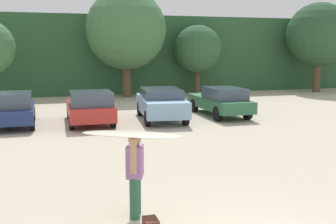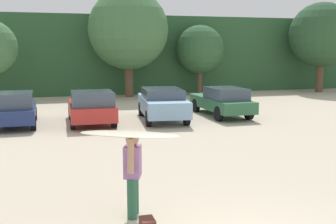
% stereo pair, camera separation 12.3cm
% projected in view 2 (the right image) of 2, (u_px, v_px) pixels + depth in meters
% --- Properties ---
extents(hillside_ridge, '(108.00, 12.00, 5.81)m').
position_uv_depth(hillside_ridge, '(90.00, 54.00, 35.26)').
color(hillside_ridge, '#2D5633').
rests_on(hillside_ridge, ground_plane).
extents(tree_center, '(5.56, 5.56, 7.46)m').
position_uv_depth(tree_center, '(128.00, 30.00, 28.47)').
color(tree_center, brown).
rests_on(tree_center, ground_plane).
extents(tree_center_left, '(3.55, 3.55, 5.11)m').
position_uv_depth(tree_center_left, '(200.00, 49.00, 30.43)').
color(tree_center_left, brown).
rests_on(tree_center_left, ground_plane).
extents(tree_far_right, '(4.95, 4.95, 6.91)m').
position_uv_depth(tree_far_right, '(322.00, 35.00, 31.71)').
color(tree_far_right, brown).
rests_on(tree_far_right, ground_plane).
extents(parked_car_navy, '(1.82, 3.99, 1.52)m').
position_uv_depth(parked_car_navy, '(15.00, 109.00, 17.92)').
color(parked_car_navy, navy).
rests_on(parked_car_navy, ground_plane).
extents(parked_car_red, '(1.99, 4.27, 1.54)m').
position_uv_depth(parked_car_red, '(91.00, 107.00, 18.49)').
color(parked_car_red, '#B72D28').
rests_on(parked_car_red, ground_plane).
extents(parked_car_sky_blue, '(2.34, 4.61, 1.50)m').
position_uv_depth(parked_car_sky_blue, '(162.00, 103.00, 19.46)').
color(parked_car_sky_blue, '#84ADD1').
rests_on(parked_car_sky_blue, ground_plane).
extents(parked_car_forest_green, '(1.83, 4.67, 1.47)m').
position_uv_depth(parked_car_forest_green, '(222.00, 101.00, 20.67)').
color(parked_car_forest_green, '#2D6642').
rests_on(parked_car_forest_green, ground_plane).
extents(person_adult, '(0.44, 0.72, 1.72)m').
position_uv_depth(person_adult, '(133.00, 170.00, 8.21)').
color(person_adult, '#26593F').
rests_on(person_adult, ground_plane).
extents(surfboard_cream, '(2.06, 1.42, 0.08)m').
position_uv_depth(surfboard_cream, '(129.00, 134.00, 7.99)').
color(surfboard_cream, beige).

